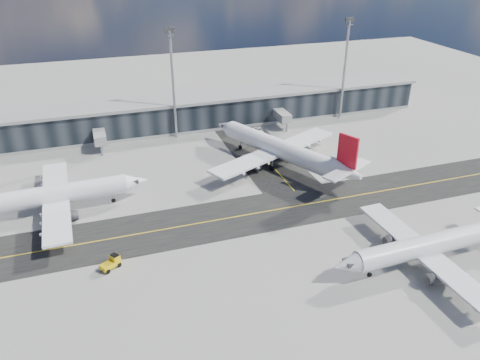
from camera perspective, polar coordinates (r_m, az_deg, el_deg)
The scene contains 9 objects.
ground at distance 87.59m, azimuth -1.46°, elevation -6.13°, with size 300.00×300.00×0.00m, color gray.
taxiway_lanes at distance 97.28m, azimuth -1.11°, elevation -2.39°, with size 180.00×63.00×0.03m.
terminal_concourse at distance 134.10m, azimuth -8.41°, elevation 7.90°, with size 152.00×19.80×8.80m.
floodlight_masts at distance 124.13m, azimuth -8.19°, elevation 11.89°, with size 102.50×0.70×28.90m.
airliner_af at distance 98.15m, azimuth -22.51°, elevation -1.84°, with size 39.17×33.34×11.62m.
airliner_redtail at distance 110.03m, azimuth 5.01°, elevation 3.75°, with size 36.38×42.18×13.14m.
airliner_near at distance 83.78m, azimuth 22.23°, elevation -7.32°, with size 35.89×30.55×10.65m.
baggage_tug at distance 80.75m, azimuth -15.35°, elevation -9.64°, with size 3.73×3.16×2.13m.
service_van at distance 130.82m, azimuth 2.26°, elevation 6.07°, with size 2.22×4.82×1.34m, color white.
Camera 1 is at (-20.76, -69.85, 48.60)m, focal length 35.00 mm.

